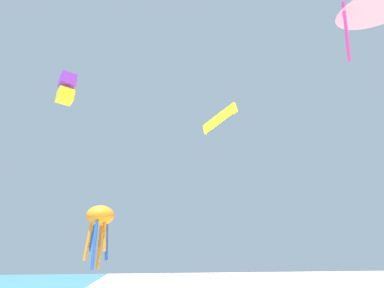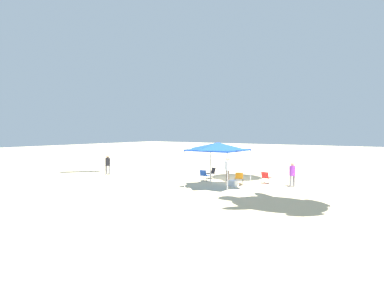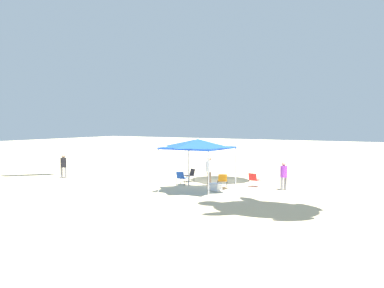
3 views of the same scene
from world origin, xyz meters
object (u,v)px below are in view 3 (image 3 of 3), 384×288
object	(u,v)px
folding_chair_facing_ocean	(222,180)
person_by_tent	(284,173)
folding_chair_left_of_tent	(190,174)
folding_chair_near_cooler	(254,179)
person_beachcomber	(209,168)
canopy_tent	(198,144)
folding_chair_right_of_tent	(181,177)
cooler_box	(216,187)
person_watching_sky	(63,164)

from	to	relation	value
folding_chair_facing_ocean	person_by_tent	distance (m)	3.45
folding_chair_left_of_tent	folding_chair_near_cooler	xyz separation A→B (m)	(-4.28, -0.07, 0.00)
person_beachcomber	canopy_tent	bearing A→B (deg)	-27.35
folding_chair_right_of_tent	cooler_box	xyz separation A→B (m)	(-2.72, 0.77, -0.27)
folding_chair_left_of_tent	person_by_tent	world-z (taller)	person_by_tent
folding_chair_left_of_tent	folding_chair_near_cooler	size ratio (longest dim) A/B	1.00
canopy_tent	person_watching_sky	xyz separation A→B (m)	(10.51, -0.25, -1.64)
cooler_box	folding_chair_left_of_tent	bearing A→B (deg)	-35.91
canopy_tent	person_beachcomber	bearing A→B (deg)	-74.58
person_watching_sky	folding_chair_right_of_tent	bearing A→B (deg)	171.24
canopy_tent	folding_chair_near_cooler	world-z (taller)	canopy_tent
person_beachcomber	person_watching_sky	bearing A→B (deg)	-118.78
folding_chair_near_cooler	person_beachcomber	xyz separation A→B (m)	(2.69, 0.47, 0.52)
folding_chair_facing_ocean	cooler_box	bearing A→B (deg)	64.99
person_beachcomber	folding_chair_near_cooler	bearing A→B (deg)	57.08
canopy_tent	person_watching_sky	bearing A→B (deg)	-1.36
canopy_tent	person_by_tent	bearing A→B (deg)	-142.43
person_by_tent	folding_chair_near_cooler	bearing A→B (deg)	-70.20
canopy_tent	person_by_tent	world-z (taller)	canopy_tent
folding_chair_left_of_tent	person_beachcomber	world-z (taller)	person_beachcomber
cooler_box	person_beachcomber	xyz separation A→B (m)	(1.34, -1.73, 0.79)
cooler_box	folding_chair_near_cooler	bearing A→B (deg)	-121.49
canopy_tent	person_watching_sky	distance (m)	10.64
canopy_tent	folding_chair_near_cooler	distance (m)	4.27
folding_chair_left_of_tent	folding_chair_right_of_tent	distance (m)	1.38
folding_chair_near_cooler	person_beachcomber	size ratio (longest dim) A/B	0.48
person_beachcomber	folding_chair_facing_ocean	bearing A→B (deg)	15.89
person_beachcomber	person_by_tent	xyz separation A→B (m)	(-4.54, -0.24, -0.07)
folding_chair_right_of_tent	folding_chair_facing_ocean	bearing A→B (deg)	179.14
canopy_tent	folding_chair_facing_ocean	world-z (taller)	canopy_tent
person_by_tent	person_beachcomber	bearing A→B (deg)	-60.14
folding_chair_right_of_tent	folding_chair_facing_ocean	xyz separation A→B (m)	(-2.65, -0.19, 0.00)
cooler_box	person_by_tent	distance (m)	3.82
folding_chair_near_cooler	cooler_box	bearing A→B (deg)	62.70
folding_chair_right_of_tent	person_beachcomber	size ratio (longest dim) A/B	0.48
folding_chair_left_of_tent	folding_chair_right_of_tent	bearing A→B (deg)	-51.85
canopy_tent	cooler_box	xyz separation A→B (m)	(-0.60, -0.96, -2.39)
folding_chair_near_cooler	cooler_box	size ratio (longest dim) A/B	1.15
cooler_box	person_watching_sky	distance (m)	11.16
folding_chair_facing_ocean	person_beachcomber	xyz separation A→B (m)	(1.27, -0.78, 0.52)
canopy_tent	person_watching_sky	size ratio (longest dim) A/B	1.96
cooler_box	person_beachcomber	distance (m)	2.33
folding_chair_near_cooler	folding_chair_right_of_tent	distance (m)	4.31
cooler_box	person_beachcomber	bearing A→B (deg)	-52.17
canopy_tent	folding_chair_facing_ocean	xyz separation A→B (m)	(-0.53, -1.91, -2.11)
folding_chair_near_cooler	person_by_tent	xyz separation A→B (m)	(-1.85, 0.23, 0.46)
folding_chair_left_of_tent	person_beachcomber	xyz separation A→B (m)	(-1.59, 0.40, 0.52)
folding_chair_near_cooler	person_watching_sky	distance (m)	12.80
folding_chair_facing_ocean	person_by_tent	xyz separation A→B (m)	(-3.26, -1.01, 0.46)
person_beachcomber	person_watching_sky	xyz separation A→B (m)	(9.77, 2.43, -0.05)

